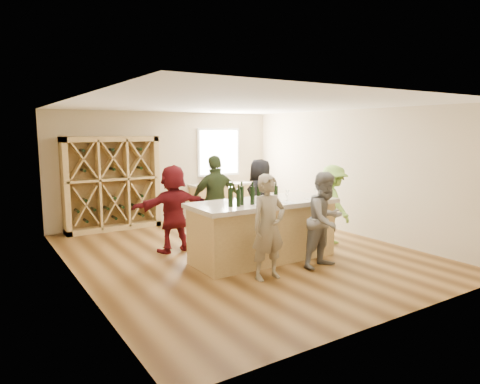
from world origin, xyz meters
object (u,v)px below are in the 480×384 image
wine_bottle_a (230,197)px  wine_bottle_d (252,196)px  person_far_mid (216,201)px  wine_bottle_e (259,195)px  person_far_right (260,199)px  sink (214,180)px  person_near_right (325,220)px  wine_bottle_b (238,198)px  person_near_left (268,227)px  person_server (333,204)px  wine_bottle_f (276,194)px  wine_rack (112,184)px  person_far_left (173,208)px  tasting_counter_base (263,232)px  wine_bottle_c (242,195)px

wine_bottle_a → wine_bottle_d: wine_bottle_a is taller
wine_bottle_d → person_far_mid: (0.15, 1.53, -0.31)m
wine_bottle_e → person_far_right: bearing=53.9°
sink → wine_bottle_e: 4.13m
person_far_right → person_near_right: bearing=51.2°
wine_bottle_b → person_near_left: (0.15, -0.64, -0.39)m
wine_bottle_a → person_far_right: (1.69, 1.53, -0.38)m
wine_bottle_a → person_server: size_ratio=0.20×
wine_bottle_a → wine_bottle_f: (0.86, -0.11, -0.02)m
wine_bottle_d → person_far_right: 2.05m
sink → wine_bottle_f: wine_bottle_f is taller
person_near_left → wine_bottle_a: bearing=112.0°
wine_rack → person_far_left: (0.46, -2.46, -0.25)m
person_near_left → wine_bottle_f: bearing=46.3°
wine_bottle_d → person_near_left: 0.80m
person_far_mid → wine_bottle_b: bearing=82.1°
wine_bottle_b → person_far_right: bearing=45.3°
wine_bottle_b → person_near_left: person_near_left is taller
wine_bottle_a → person_far_right: person_far_right is taller
wine_bottle_a → wine_bottle_d: (0.42, -0.03, -0.01)m
person_far_mid → person_far_right: person_far_mid is taller
wine_rack → sink: bearing=-1.5°
wine_bottle_a → person_server: 2.78m
wine_rack → person_near_left: bearing=-77.2°
wine_rack → wine_bottle_e: size_ratio=7.82×
wine_bottle_b → sink: bearing=66.1°
tasting_counter_base → person_far_mid: 1.40m
sink → person_server: 3.67m
person_far_mid → wine_bottle_f: 1.67m
sink → wine_bottle_c: bearing=-112.9°
sink → wine_bottle_f: 4.19m
person_server → person_far_mid: size_ratio=0.88×
wine_bottle_c → person_far_right: size_ratio=0.19×
wine_bottle_d → wine_rack: bearing=106.9°
person_far_right → person_near_left: bearing=25.2°
wine_bottle_a → person_far_left: person_far_left is taller
person_near_left → person_near_right: (1.16, -0.05, -0.01)m
wine_bottle_b → person_near_left: size_ratio=0.18×
wine_rack → wine_bottle_e: 4.22m
wine_rack → person_far_left: wine_rack is taller
person_far_mid → person_far_right: bearing=-170.1°
wine_rack → wine_bottle_d: 4.23m
wine_rack → person_far_mid: size_ratio=1.19×
wine_bottle_c → person_server: bearing=7.6°
wine_bottle_e → person_far_mid: 1.50m
wine_bottle_a → wine_bottle_d: size_ratio=1.07×
sink → person_far_mid: (-1.32, -2.44, -0.09)m
person_far_right → wine_bottle_f: person_far_right is taller
person_near_left → sink: bearing=72.0°
wine_bottle_b → person_near_right: 1.54m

